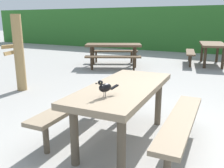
{
  "coord_description": "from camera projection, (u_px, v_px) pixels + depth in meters",
  "views": [
    {
      "loc": [
        0.81,
        -2.65,
        1.51
      ],
      "look_at": [
        -0.37,
        -0.38,
        0.84
      ],
      "focal_mm": 39.36,
      "sensor_mm": 36.0,
      "label": 1
    }
  ],
  "objects": [
    {
      "name": "ground_plane",
      "position": [
        153.0,
        146.0,
        3.02
      ],
      "size": [
        60.0,
        60.0,
        0.0
      ],
      "primitive_type": "plane",
      "color": "gray"
    },
    {
      "name": "hedge_wall",
      "position": [
        224.0,
        29.0,
        11.6
      ],
      "size": [
        28.0,
        2.07,
        2.13
      ],
      "primitive_type": "cube",
      "color": "#2D6B28",
      "rests_on": "ground"
    },
    {
      "name": "picnic_table_foreground",
      "position": [
        123.0,
        100.0,
        3.02
      ],
      "size": [
        1.76,
        1.84,
        0.74
      ],
      "color": "#84725B",
      "rests_on": "ground"
    },
    {
      "name": "bird_grackle",
      "position": [
        104.0,
        87.0,
        2.51
      ],
      "size": [
        0.15,
        0.27,
        0.18
      ],
      "color": "black",
      "rests_on": "picnic_table_foreground"
    },
    {
      "name": "picnic_table_mid_right",
      "position": [
        113.0,
        50.0,
        8.11
      ],
      "size": [
        2.28,
        2.26,
        0.74
      ],
      "color": "brown",
      "rests_on": "ground"
    },
    {
      "name": "picnic_table_far_centre",
      "position": [
        212.0,
        49.0,
        8.34
      ],
      "size": [
        2.0,
        2.02,
        0.74
      ],
      "color": "brown",
      "rests_on": "ground"
    },
    {
      "name": "stalk_post_left_side",
      "position": [
        19.0,
        53.0,
        5.25
      ],
      "size": [
        0.44,
        0.5,
        1.63
      ],
      "color": "#997A4C",
      "rests_on": "ground"
    }
  ]
}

